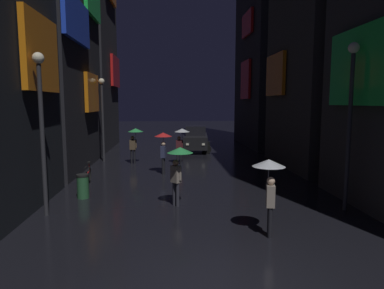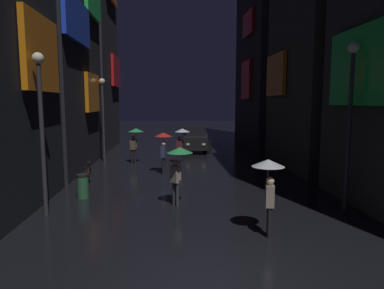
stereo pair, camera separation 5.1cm
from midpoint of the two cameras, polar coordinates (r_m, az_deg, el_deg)
name	(u,v)px [view 2 (the right image)]	position (r m, az deg, el deg)	size (l,w,h in m)	color
building_left_mid	(48,49)	(20.63, -22.86, 14.41)	(4.25, 8.34, 12.96)	black
building_right_mid	(323,28)	(21.09, 21.01, 17.73)	(4.25, 7.20, 15.45)	#33302D
pedestrian_midstreet_left_green	(178,160)	(11.93, -2.16, -2.58)	(0.90, 0.90, 2.12)	#2D2D38
pedestrian_foreground_left_clear	(181,136)	(20.21, -1.70, 1.40)	(0.90, 0.90, 2.12)	black
pedestrian_near_crossing_clear	(269,176)	(9.58, 12.80, -5.15)	(0.90, 0.90, 2.12)	black
pedestrian_foreground_right_green	(135,136)	(20.63, -9.40, 1.43)	(0.90, 0.90, 2.12)	black
pedestrian_midstreet_centre_red	(163,141)	(17.54, -4.70, 0.51)	(0.90, 0.90, 2.12)	black
bicycle_parked_at_storefront	(88,176)	(15.96, -16.86, -5.09)	(0.24, 1.82, 0.96)	black
car_distant	(196,139)	(25.66, 0.77, 0.95)	(2.51, 4.27, 1.92)	black
streetlamp_left_near	(41,115)	(11.79, -23.75, 4.57)	(0.36, 0.36, 5.20)	#2D2D33
streetlamp_left_far	(103,109)	(21.64, -14.57, 5.67)	(0.36, 0.36, 5.10)	#2D2D33
streetlamp_right_near	(350,108)	(12.49, 24.99, 5.61)	(0.36, 0.36, 5.59)	#2D2D33
trash_bin	(83,186)	(13.85, -17.63, -6.61)	(0.46, 0.46, 0.93)	#265933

